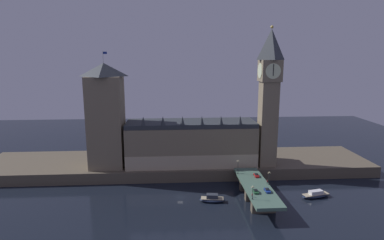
{
  "coord_description": "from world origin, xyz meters",
  "views": [
    {
      "loc": [
        -3.53,
        -141.01,
        64.98
      ],
      "look_at": [
        6.85,
        20.0,
        33.19
      ],
      "focal_mm": 30.0,
      "sensor_mm": 36.0,
      "label": 1
    }
  ],
  "objects_px": {
    "car_southbound_trail": "(256,175)",
    "street_lamp_mid": "(269,177)",
    "victoria_tower": "(106,116)",
    "pedestrian_mid_walk": "(267,182)",
    "street_lamp_far": "(238,165)",
    "pedestrian_near_rail": "(252,195)",
    "car_southbound_lead": "(267,190)",
    "boat_upstream": "(212,199)",
    "clock_tower": "(269,94)",
    "street_lamp_near": "(253,191)",
    "boat_downstream": "(316,195)",
    "car_northbound_trail": "(256,191)"
  },
  "relations": [
    {
      "from": "car_southbound_trail",
      "to": "street_lamp_mid",
      "type": "bearing_deg",
      "value": -73.82
    },
    {
      "from": "victoria_tower",
      "to": "pedestrian_mid_walk",
      "type": "relative_size",
      "value": 33.15
    },
    {
      "from": "victoria_tower",
      "to": "street_lamp_mid",
      "type": "distance_m",
      "value": 89.76
    },
    {
      "from": "street_lamp_far",
      "to": "pedestrian_near_rail",
      "type": "bearing_deg",
      "value": -89.16
    },
    {
      "from": "car_southbound_lead",
      "to": "street_lamp_far",
      "type": "relative_size",
      "value": 0.63
    },
    {
      "from": "pedestrian_mid_walk",
      "to": "boat_upstream",
      "type": "xyz_separation_m",
      "value": [
        -25.74,
        -1.7,
        -7.06
      ]
    },
    {
      "from": "street_lamp_mid",
      "to": "pedestrian_near_rail",
      "type": "bearing_deg",
      "value": -130.88
    },
    {
      "from": "clock_tower",
      "to": "pedestrian_mid_walk",
      "type": "relative_size",
      "value": 40.06
    },
    {
      "from": "car_southbound_lead",
      "to": "street_lamp_near",
      "type": "relative_size",
      "value": 0.77
    },
    {
      "from": "car_southbound_trail",
      "to": "clock_tower",
      "type": "bearing_deg",
      "value": 62.28
    },
    {
      "from": "pedestrian_mid_walk",
      "to": "street_lamp_near",
      "type": "bearing_deg",
      "value": -124.5
    },
    {
      "from": "car_southbound_trail",
      "to": "boat_downstream",
      "type": "height_order",
      "value": "car_southbound_trail"
    },
    {
      "from": "clock_tower",
      "to": "boat_downstream",
      "type": "height_order",
      "value": "clock_tower"
    },
    {
      "from": "victoria_tower",
      "to": "car_southbound_trail",
      "type": "relative_size",
      "value": 13.95
    },
    {
      "from": "street_lamp_far",
      "to": "boat_upstream",
      "type": "xyz_separation_m",
      "value": [
        -14.8,
        -15.22,
        -10.5
      ]
    },
    {
      "from": "car_northbound_trail",
      "to": "boat_upstream",
      "type": "relative_size",
      "value": 0.34
    },
    {
      "from": "boat_upstream",
      "to": "car_southbound_trail",
      "type": "bearing_deg",
      "value": 25.39
    },
    {
      "from": "street_lamp_near",
      "to": "street_lamp_mid",
      "type": "relative_size",
      "value": 0.94
    },
    {
      "from": "street_lamp_near",
      "to": "street_lamp_mid",
      "type": "distance_m",
      "value": 18.59
    },
    {
      "from": "car_southbound_lead",
      "to": "boat_downstream",
      "type": "xyz_separation_m",
      "value": [
        26.25,
        8.97,
        -6.86
      ]
    },
    {
      "from": "pedestrian_near_rail",
      "to": "street_lamp_mid",
      "type": "bearing_deg",
      "value": 49.12
    },
    {
      "from": "street_lamp_far",
      "to": "clock_tower",
      "type": "bearing_deg",
      "value": 40.44
    },
    {
      "from": "car_northbound_trail",
      "to": "pedestrian_near_rail",
      "type": "relative_size",
      "value": 2.56
    },
    {
      "from": "pedestrian_mid_walk",
      "to": "car_southbound_trail",
      "type": "bearing_deg",
      "value": 105.88
    },
    {
      "from": "pedestrian_near_rail",
      "to": "street_lamp_near",
      "type": "height_order",
      "value": "street_lamp_near"
    },
    {
      "from": "car_northbound_trail",
      "to": "street_lamp_far",
      "type": "height_order",
      "value": "street_lamp_far"
    },
    {
      "from": "car_southbound_lead",
      "to": "boat_downstream",
      "type": "relative_size",
      "value": 0.3
    },
    {
      "from": "car_southbound_lead",
      "to": "car_southbound_trail",
      "type": "relative_size",
      "value": 1.01
    },
    {
      "from": "pedestrian_near_rail",
      "to": "car_southbound_lead",
      "type": "bearing_deg",
      "value": 31.67
    },
    {
      "from": "clock_tower",
      "to": "pedestrian_mid_walk",
      "type": "distance_m",
      "value": 48.45
    },
    {
      "from": "clock_tower",
      "to": "boat_upstream",
      "type": "relative_size",
      "value": 6.23
    },
    {
      "from": "car_southbound_lead",
      "to": "car_southbound_trail",
      "type": "bearing_deg",
      "value": 90.0
    },
    {
      "from": "clock_tower",
      "to": "street_lamp_mid",
      "type": "bearing_deg",
      "value": -104.03
    },
    {
      "from": "boat_upstream",
      "to": "street_lamp_far",
      "type": "bearing_deg",
      "value": 45.81
    },
    {
      "from": "car_southbound_trail",
      "to": "street_lamp_mid",
      "type": "distance_m",
      "value": 11.37
    },
    {
      "from": "street_lamp_near",
      "to": "pedestrian_near_rail",
      "type": "bearing_deg",
      "value": 79.11
    },
    {
      "from": "boat_downstream",
      "to": "boat_upstream",
      "type": "bearing_deg",
      "value": -178.01
    },
    {
      "from": "boat_downstream",
      "to": "victoria_tower",
      "type": "bearing_deg",
      "value": 161.52
    },
    {
      "from": "street_lamp_near",
      "to": "street_lamp_far",
      "type": "xyz_separation_m",
      "value": [
        -0.0,
        29.44,
        0.77
      ]
    },
    {
      "from": "victoria_tower",
      "to": "street_lamp_mid",
      "type": "bearing_deg",
      "value": -24.1
    },
    {
      "from": "pedestrian_near_rail",
      "to": "victoria_tower",
      "type": "bearing_deg",
      "value": 144.85
    },
    {
      "from": "street_lamp_mid",
      "to": "street_lamp_far",
      "type": "distance_m",
      "value": 18.59
    },
    {
      "from": "street_lamp_mid",
      "to": "street_lamp_far",
      "type": "height_order",
      "value": "street_lamp_far"
    },
    {
      "from": "car_northbound_trail",
      "to": "street_lamp_near",
      "type": "xyz_separation_m",
      "value": [
        -3.04,
        -6.33,
        3.03
      ]
    },
    {
      "from": "pedestrian_near_rail",
      "to": "street_lamp_mid",
      "type": "relative_size",
      "value": 0.26
    },
    {
      "from": "car_northbound_trail",
      "to": "street_lamp_near",
      "type": "bearing_deg",
      "value": -115.63
    },
    {
      "from": "car_southbound_lead",
      "to": "street_lamp_near",
      "type": "distance_m",
      "value": 11.24
    },
    {
      "from": "street_lamp_far",
      "to": "boat_downstream",
      "type": "xyz_separation_m",
      "value": [
        34.56,
        -13.51,
        -10.63
      ]
    },
    {
      "from": "car_southbound_trail",
      "to": "street_lamp_far",
      "type": "xyz_separation_m",
      "value": [
        -8.31,
        4.25,
        3.79
      ]
    },
    {
      "from": "car_northbound_trail",
      "to": "street_lamp_mid",
      "type": "relative_size",
      "value": 0.66
    }
  ]
}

